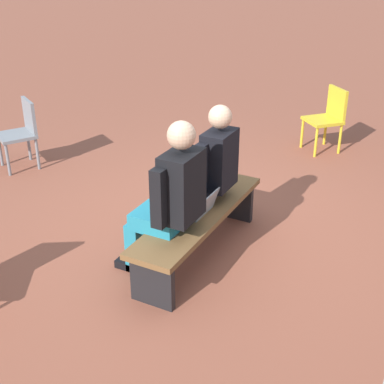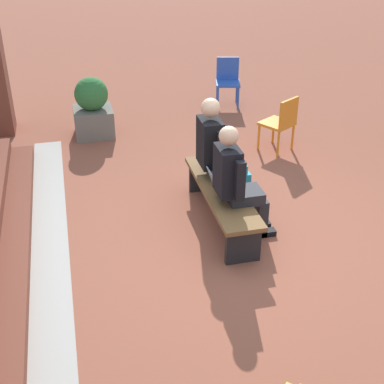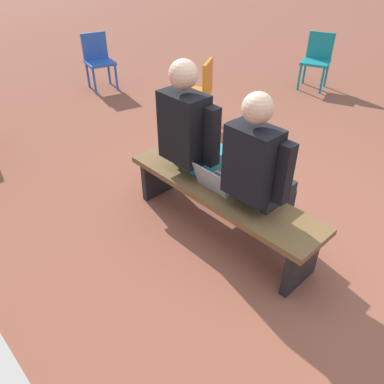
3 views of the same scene
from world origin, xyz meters
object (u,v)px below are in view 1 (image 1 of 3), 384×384
object	(u,v)px
person_adult	(170,197)
laptop	(199,208)
bench	(199,221)
plastic_chair_far_right	(22,130)
person_student	(208,170)
plastic_chair_near_bench_right	(328,115)

from	to	relation	value
person_adult	laptop	size ratio (longest dim) A/B	4.36
bench	plastic_chair_far_right	size ratio (longest dim) A/B	2.14
person_student	laptop	xyz separation A→B (m)	(0.34, 0.08, -0.21)
laptop	plastic_chair_far_right	world-z (taller)	plastic_chair_far_right
bench	person_adult	xyz separation A→B (m)	(0.38, -0.07, 0.38)
plastic_chair_near_bench_right	person_adult	bearing A→B (deg)	-6.15
person_adult	laptop	xyz separation A→B (m)	(-0.35, 0.08, -0.24)
plastic_chair_far_right	bench	bearing A→B (deg)	73.76
person_student	plastic_chair_far_right	size ratio (longest dim) A/B	1.59
plastic_chair_near_bench_right	laptop	bearing A→B (deg)	-5.36
laptop	person_student	bearing A→B (deg)	-166.87
person_student	plastic_chair_near_bench_right	bearing A→B (deg)	172.43
person_student	bench	bearing A→B (deg)	12.23
bench	plastic_chair_near_bench_right	world-z (taller)	plastic_chair_near_bench_right
bench	plastic_chair_far_right	xyz separation A→B (m)	(-0.83, -2.86, 0.13)
bench	plastic_chair_far_right	distance (m)	2.98
plastic_chair_near_bench_right	person_student	bearing A→B (deg)	-7.57
bench	plastic_chair_near_bench_right	size ratio (longest dim) A/B	2.14
plastic_chair_far_right	person_adult	bearing A→B (deg)	66.45
person_adult	laptop	distance (m)	0.43
bench	person_student	xyz separation A→B (m)	(-0.31, -0.07, 0.36)
laptop	plastic_chair_near_bench_right	world-z (taller)	plastic_chair_near_bench_right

